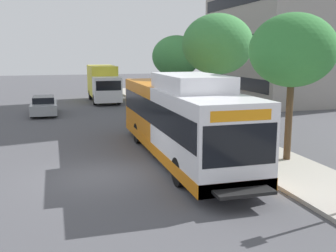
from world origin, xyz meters
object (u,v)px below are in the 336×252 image
parked_car_far_lane (44,106)px  street_tree_near_stop (293,51)px  transit_bus (180,119)px  box_truck_background (103,83)px  street_tree_mid_block (217,44)px  street_tree_far_block (176,56)px

parked_car_far_lane → street_tree_near_stop: bearing=-58.6°
transit_bus → box_truck_background: 20.77m
street_tree_mid_block → parked_car_far_lane: 13.75m
street_tree_near_stop → street_tree_far_block: bearing=88.1°
street_tree_far_block → parked_car_far_lane: size_ratio=1.26×
transit_bus → parked_car_far_lane: (-5.83, 14.23, -1.04)m
street_tree_near_stop → parked_car_far_lane: bearing=121.4°
parked_car_far_lane → box_truck_background: bearing=51.9°
street_tree_near_stop → box_truck_background: bearing=101.8°
parked_car_far_lane → street_tree_mid_block: bearing=-40.9°
parked_car_far_lane → box_truck_background: size_ratio=0.64×
street_tree_near_stop → box_truck_background: street_tree_near_stop is taller
box_truck_background → street_tree_far_block: bearing=-45.4°
street_tree_far_block → parked_car_far_lane: (-10.43, -1.14, -3.48)m
street_tree_near_stop → box_truck_background: size_ratio=0.84×
box_truck_background → transit_bus: bearing=-88.0°
street_tree_near_stop → parked_car_far_lane: (-9.86, 16.15, -3.88)m
transit_bus → parked_car_far_lane: size_ratio=2.72×
parked_car_far_lane → street_tree_far_block: bearing=6.3°
street_tree_far_block → street_tree_near_stop: bearing=-91.9°
street_tree_mid_block → box_truck_background: size_ratio=0.93×
street_tree_near_stop → street_tree_mid_block: size_ratio=0.90×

